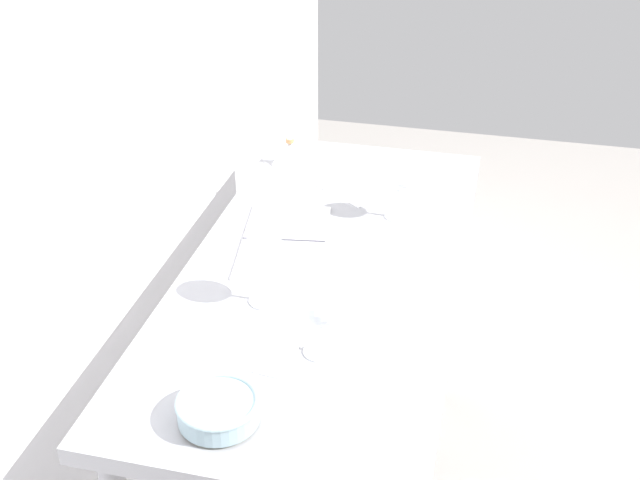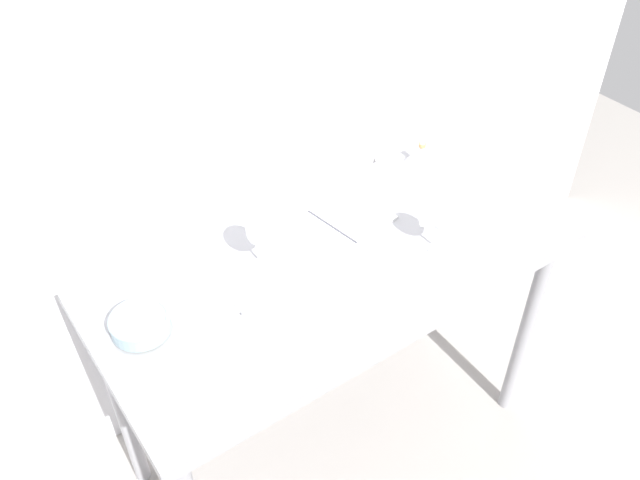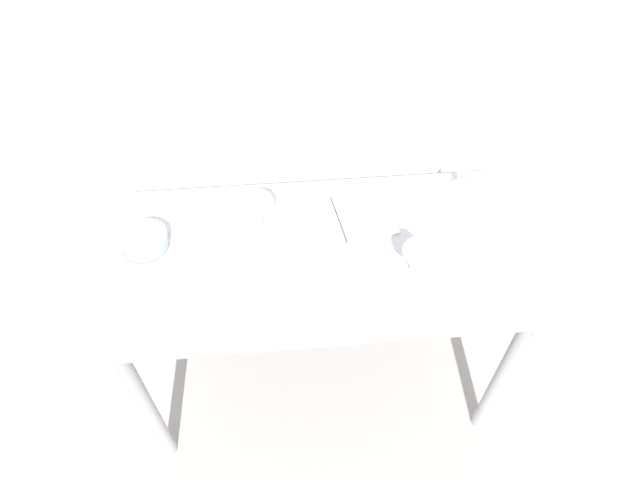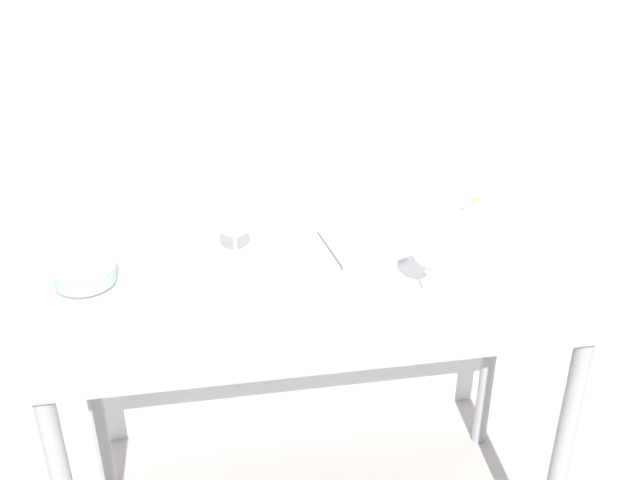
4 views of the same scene
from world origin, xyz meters
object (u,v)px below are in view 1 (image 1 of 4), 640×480
at_px(wine_glass_near_left, 320,304).
at_px(tasting_bowl, 219,409).
at_px(tasting_sheet_upper, 352,181).
at_px(wine_glass_near_right, 398,175).
at_px(open_notebook, 284,241).
at_px(tasting_sheet_lower, 236,343).
at_px(decanter_funnel, 290,153).
at_px(wine_glass_far_left, 263,253).

bearing_deg(wine_glass_near_left, tasting_bowl, 150.16).
bearing_deg(wine_glass_near_left, tasting_sheet_upper, 6.61).
xyz_separation_m(wine_glass_near_right, open_notebook, (-0.20, 0.25, -0.12)).
xyz_separation_m(wine_glass_near_right, tasting_sheet_lower, (-0.61, 0.24, -0.12)).
height_order(wine_glass_near_right, open_notebook, wine_glass_near_right).
bearing_deg(decanter_funnel, open_notebook, -166.68).
height_order(open_notebook, decanter_funnel, decanter_funnel).
distance_m(wine_glass_near_left, tasting_sheet_lower, 0.21).
relative_size(wine_glass_far_left, wine_glass_near_left, 1.02).
bearing_deg(wine_glass_near_right, tasting_sheet_lower, 158.35).
xyz_separation_m(tasting_sheet_lower, decanter_funnel, (0.86, 0.12, 0.04)).
bearing_deg(tasting_sheet_upper, wine_glass_far_left, -151.42).
distance_m(wine_glass_far_left, tasting_sheet_upper, 0.64).
xyz_separation_m(wine_glass_near_right, tasting_bowl, (-0.83, 0.20, -0.09)).
bearing_deg(open_notebook, decanter_funnel, 4.56).
bearing_deg(decanter_funnel, wine_glass_near_left, -160.85).
relative_size(wine_glass_far_left, wine_glass_near_right, 1.06).
bearing_deg(wine_glass_near_left, wine_glass_far_left, 47.67).
distance_m(wine_glass_near_left, tasting_sheet_upper, 0.79).
height_order(wine_glass_near_left, wine_glass_near_right, wine_glass_near_left).
height_order(tasting_bowl, decanter_funnel, decanter_funnel).
bearing_deg(tasting_sheet_lower, open_notebook, 8.27).
bearing_deg(decanter_funnel, tasting_sheet_upper, -109.30).
bearing_deg(tasting_sheet_lower, decanter_funnel, 14.39).
height_order(wine_glass_near_right, tasting_sheet_lower, wine_glass_near_right).
distance_m(tasting_sheet_upper, decanter_funnel, 0.22).
bearing_deg(wine_glass_near_right, wine_glass_far_left, 153.26).
bearing_deg(wine_glass_far_left, wine_glass_near_left, -132.33).
height_order(wine_glass_near_left, decanter_funnel, wine_glass_near_left).
xyz_separation_m(tasting_bowl, decanter_funnel, (1.08, 0.16, 0.01)).
bearing_deg(open_notebook, wine_glass_far_left, 177.33).
distance_m(wine_glass_near_left, decanter_funnel, 0.90).
bearing_deg(open_notebook, wine_glass_near_right, -60.99).
distance_m(tasting_bowl, decanter_funnel, 1.09).
xyz_separation_m(open_notebook, tasting_sheet_upper, (0.37, -0.10, -0.00)).
distance_m(wine_glass_near_right, decanter_funnel, 0.44).
bearing_deg(tasting_sheet_upper, wine_glass_near_left, -138.29).
relative_size(wine_glass_near_right, open_notebook, 0.43).
bearing_deg(wine_glass_far_left, tasting_sheet_lower, 174.52).
height_order(open_notebook, tasting_bowl, tasting_bowl).
height_order(wine_glass_near_left, tasting_sheet_upper, wine_glass_near_left).
xyz_separation_m(wine_glass_far_left, wine_glass_near_left, (-0.15, -0.16, -0.01)).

